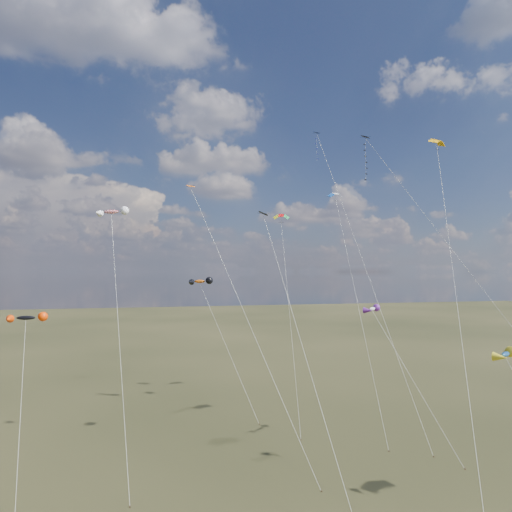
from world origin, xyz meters
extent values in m
cube|color=black|center=(14.44, 20.59, 33.80)|extent=(1.34, 1.33, 0.37)
cylinder|color=silver|center=(21.81, 11.27, 16.90)|extent=(14.78, 18.65, 33.81)
cube|color=#07164D|center=(14.47, 36.69, 39.12)|extent=(1.24, 1.23, 0.30)
cylinder|color=silver|center=(14.55, 22.40, 19.56)|extent=(0.20, 28.60, 39.14)
cube|color=#332316|center=(14.64, 8.11, 0.06)|extent=(0.10, 0.10, 0.12)
cube|color=black|center=(-0.27, 13.91, 23.10)|extent=(1.09, 1.15, 0.42)
cylinder|color=silver|center=(0.77, 5.69, 11.55)|extent=(2.11, 16.48, 23.11)
cube|color=#F16407|center=(-7.34, 15.50, 25.82)|extent=(0.95, 0.93, 0.26)
cylinder|color=silver|center=(-2.70, 9.93, 12.91)|extent=(9.30, 11.17, 25.83)
cube|color=#332316|center=(1.93, 4.36, 0.06)|extent=(0.10, 0.10, 0.12)
cylinder|color=silver|center=(12.64, 2.04, 15.81)|extent=(13.05, 22.33, 31.64)
cylinder|color=silver|center=(12.63, 19.38, 14.05)|extent=(2.77, 18.21, 28.12)
cube|color=#332316|center=(11.25, 10.29, 0.06)|extent=(0.10, 0.10, 0.12)
cylinder|color=silver|center=(5.46, 23.07, 12.59)|extent=(2.79, 15.77, 25.20)
cube|color=#332316|center=(4.08, 15.20, 0.06)|extent=(0.10, 0.10, 0.12)
ellipsoid|color=black|center=(-22.16, 15.70, 13.11)|extent=(3.19, 0.95, 0.93)
cylinder|color=silver|center=(-21.26, 10.64, 6.55)|extent=(1.84, 10.15, 13.12)
ellipsoid|color=#C65911|center=(-4.62, 30.02, 16.04)|extent=(3.09, 2.18, 1.11)
cylinder|color=silver|center=(-1.76, 25.41, 8.02)|extent=(5.75, 9.26, 16.06)
cube|color=#332316|center=(1.10, 20.79, 0.06)|extent=(0.10, 0.10, 0.12)
ellipsoid|color=silver|center=(10.86, 12.55, 13.54)|extent=(2.46, 2.31, 0.77)
cylinder|color=silver|center=(13.25, 8.84, 6.77)|extent=(4.82, 7.47, 13.55)
cube|color=#332316|center=(15.64, 5.12, 0.06)|extent=(0.10, 0.10, 0.12)
ellipsoid|color=red|center=(-15.31, 22.87, 23.94)|extent=(3.59, 2.21, 1.04)
cylinder|color=silver|center=(-13.97, 14.20, 11.97)|extent=(2.71, 17.36, 23.95)
cube|color=#332316|center=(-12.63, 5.53, 0.06)|extent=(0.10, 0.10, 0.12)
ellipsoid|color=#2471BB|center=(14.03, -1.51, 11.25)|extent=(2.44, 1.87, 0.87)
camera|label=1|loc=(-11.83, -29.73, 17.28)|focal=32.00mm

